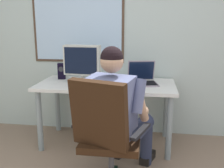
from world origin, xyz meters
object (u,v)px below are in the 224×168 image
Objects in this scene: crt_monitor at (82,61)px; desk_speaker at (62,71)px; office_chair at (105,131)px; wine_glass at (115,78)px; person_seated at (118,111)px; laptop at (142,78)px; desk at (106,91)px.

crt_monitor is 0.37m from desk_speaker.
office_chair is 7.11× the size of wine_glass.
person_seated is 0.53m from wine_glass.
crt_monitor is 3.05× the size of wine_glass.
crt_monitor reaches higher than wine_glass.
person_seated is 1.16m from desk_speaker.
laptop reaches higher than desk_speaker.
person_seated is at bearing -71.90° from desk.
desk_speaker is at bearing 154.07° from wine_glass.
desk_speaker is (-0.80, 0.82, 0.19)m from person_seated.
crt_monitor is 1.13× the size of laptop.
person_seated is 3.24× the size of laptop.
desk is at bearing -14.68° from desk_speaker.
office_chair is at bearing -104.59° from laptop.
crt_monitor is at bearing -27.26° from desk_speaker.
desk_speaker is at bearing 165.32° from desk.
laptop is at bearing 75.99° from person_seated.
desk is 0.44m from laptop.
desk is 0.44m from crt_monitor.
person_seated reaches higher than office_chair.
office_chair is 5.15× the size of desk_speaker.
office_chair reaches higher than desk_speaker.
desk is 4.08× the size of laptop.
desk_speaker is (-0.71, 0.34, -0.00)m from wine_glass.
crt_monitor is (-0.27, -0.00, 0.34)m from desk.
wine_glass is (-0.02, 0.74, 0.28)m from office_chair.
desk is at bearing 1.02° from crt_monitor.
person_seated reaches higher than laptop.
office_chair is at bearing -88.73° from wine_glass.
person_seated is at bearing -104.01° from laptop.
laptop reaches higher than wine_glass.
desk is 7.96× the size of desk_speaker.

